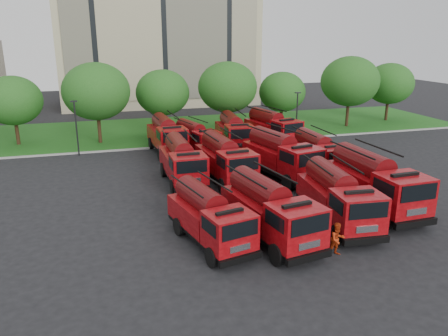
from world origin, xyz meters
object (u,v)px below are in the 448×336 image
object	(u,v)px
fire_truck_1	(270,210)
fire_truck_4	(182,161)
firefighter_4	(195,217)
fire_truck_8	(167,135)
firefighter_0	(403,223)
fire_truck_9	(196,138)
fire_truck_3	(373,182)
firefighter_1	(336,255)
fire_truck_10	(234,132)
firefighter_3	(353,207)
fire_truck_6	(281,155)
fire_truck_11	(272,128)
firefighter_5	(304,169)
fire_truck_5	(225,159)
fire_truck_2	(337,197)
fire_truck_7	(319,153)
fire_truck_0	(209,217)
firefighter_2	(381,226)

from	to	relation	value
fire_truck_1	fire_truck_4	xyz separation A→B (m)	(-2.72, 10.87, -0.03)
firefighter_4	fire_truck_8	bearing A→B (deg)	-44.56
firefighter_0	firefighter_4	distance (m)	12.56
fire_truck_4	fire_truck_9	world-z (taller)	fire_truck_4
fire_truck_3	firefighter_1	xyz separation A→B (m)	(-5.33, -4.88, -1.83)
fire_truck_9	fire_truck_10	distance (m)	3.95
firefighter_0	fire_truck_8	bearing A→B (deg)	117.73
firefighter_3	firefighter_4	distance (m)	10.36
firefighter_0	fire_truck_6	bearing A→B (deg)	108.68
fire_truck_8	fire_truck_11	distance (m)	10.94
fire_truck_3	firefighter_0	bearing A→B (deg)	-78.01
firefighter_1	firefighter_4	xyz separation A→B (m)	(-5.86, 6.83, 0.00)
fire_truck_6	firefighter_0	size ratio (longest dim) A/B	4.19
fire_truck_9	fire_truck_3	bearing A→B (deg)	-80.64
fire_truck_10	firefighter_5	bearing A→B (deg)	-61.08
fire_truck_8	firefighter_1	distance (m)	23.30
fire_truck_9	fire_truck_8	bearing A→B (deg)	146.32
fire_truck_10	fire_truck_11	bearing A→B (deg)	16.24
fire_truck_5	firefighter_0	world-z (taller)	fire_truck_5
fire_truck_1	firefighter_1	distance (m)	4.11
firefighter_1	fire_truck_3	bearing A→B (deg)	36.21
fire_truck_2	firefighter_3	distance (m)	3.58
fire_truck_1	fire_truck_8	xyz separation A→B (m)	(-2.46, 19.97, 0.00)
fire_truck_11	firefighter_0	world-z (taller)	fire_truck_11
fire_truck_7	fire_truck_11	xyz separation A→B (m)	(0.06, 10.13, 0.10)
fire_truck_0	fire_truck_1	size ratio (longest dim) A/B	0.90
fire_truck_2	fire_truck_4	size ratio (longest dim) A/B	1.03
fire_truck_2	fire_truck_4	distance (m)	12.43
fire_truck_6	fire_truck_5	bearing A→B (deg)	163.60
fire_truck_1	fire_truck_10	xyz separation A→B (m)	(4.07, 19.56, -0.01)
fire_truck_8	fire_truck_3	bearing A→B (deg)	-63.44
fire_truck_5	firefighter_4	world-z (taller)	fire_truck_5
fire_truck_1	fire_truck_5	xyz separation A→B (m)	(0.48, 10.31, 0.01)
firefighter_3	firefighter_2	bearing A→B (deg)	81.87
fire_truck_7	fire_truck_3	bearing A→B (deg)	-93.83
fire_truck_6	fire_truck_4	bearing A→B (deg)	161.36
fire_truck_6	fire_truck_8	world-z (taller)	fire_truck_6
fire_truck_10	firefighter_4	world-z (taller)	fire_truck_10
fire_truck_3	firefighter_5	size ratio (longest dim) A/B	4.16
firefighter_5	fire_truck_9	bearing A→B (deg)	-20.77
fire_truck_9	firefighter_3	distance (m)	17.71
fire_truck_1	firefighter_3	world-z (taller)	fire_truck_1
fire_truck_4	fire_truck_3	bearing A→B (deg)	-39.62
firefighter_1	firefighter_3	xyz separation A→B (m)	(4.42, 5.55, 0.00)
fire_truck_0	firefighter_3	world-z (taller)	fire_truck_0
fire_truck_11	firefighter_4	world-z (taller)	fire_truck_11
fire_truck_4	fire_truck_11	distance (m)	14.74
fire_truck_0	firefighter_1	size ratio (longest dim) A/B	3.90
firefighter_2	firefighter_5	size ratio (longest dim) A/B	0.79
fire_truck_5	firefighter_2	size ratio (longest dim) A/B	4.89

